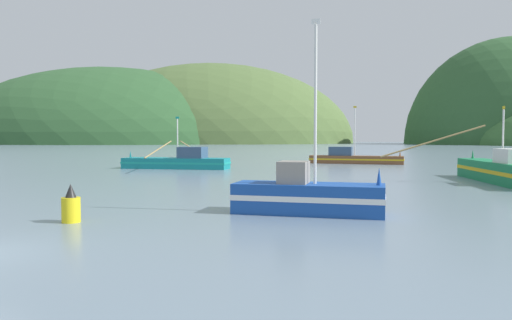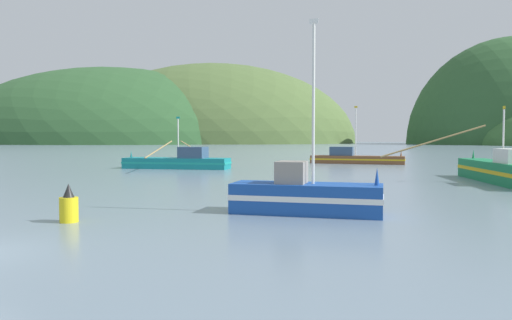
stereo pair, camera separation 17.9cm
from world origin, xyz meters
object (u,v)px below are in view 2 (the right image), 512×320
(fishing_boat_green, at_px, (501,171))
(fishing_boat_brown, at_px, (355,158))
(fishing_boat_teal, at_px, (179,161))
(fishing_boat_blue, at_px, (305,196))
(channel_buoy, at_px, (69,207))

(fishing_boat_green, bearing_deg, fishing_boat_brown, 18.12)
(fishing_boat_teal, distance_m, fishing_boat_blue, 29.85)
(fishing_boat_green, bearing_deg, fishing_boat_teal, 64.27)
(fishing_boat_teal, bearing_deg, fishing_boat_brown, -143.62)
(fishing_boat_teal, relative_size, fishing_boat_brown, 1.35)
(fishing_boat_blue, relative_size, channel_buoy, 5.54)
(fishing_boat_teal, relative_size, fishing_boat_green, 0.93)
(fishing_boat_blue, bearing_deg, fishing_boat_green, 56.98)
(fishing_boat_green, relative_size, channel_buoy, 11.16)
(fishing_boat_teal, height_order, channel_buoy, fishing_boat_teal)
(fishing_boat_brown, bearing_deg, fishing_boat_blue, -86.19)
(fishing_boat_teal, height_order, fishing_boat_brown, fishing_boat_brown)
(fishing_boat_blue, distance_m, channel_buoy, 9.11)
(fishing_boat_blue, bearing_deg, channel_buoy, -152.53)
(fishing_boat_blue, distance_m, fishing_boat_green, 19.86)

